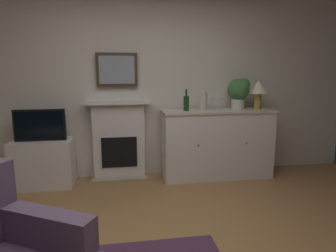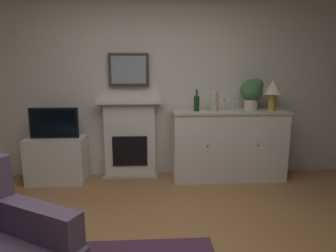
{
  "view_description": "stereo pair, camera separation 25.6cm",
  "coord_description": "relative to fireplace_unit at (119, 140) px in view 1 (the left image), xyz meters",
  "views": [
    {
      "loc": [
        -0.31,
        -1.94,
        1.47
      ],
      "look_at": [
        0.1,
        0.55,
        1.0
      ],
      "focal_mm": 31.0,
      "sensor_mm": 36.0,
      "label": 1
    },
    {
      "loc": [
        -0.05,
        -1.97,
        1.47
      ],
      "look_at": [
        0.1,
        0.55,
        1.0
      ],
      "focal_mm": 31.0,
      "sensor_mm": 36.0,
      "label": 2
    }
  ],
  "objects": [
    {
      "name": "framed_picture",
      "position": [
        0.0,
        0.05,
        0.95
      ],
      "size": [
        0.55,
        0.04,
        0.45
      ],
      "color": "#473323"
    },
    {
      "name": "sideboard_cabinet",
      "position": [
        1.36,
        -0.18,
        -0.07
      ],
      "size": [
        1.55,
        0.49,
        0.96
      ],
      "color": "white",
      "rests_on": "ground_plane"
    },
    {
      "name": "table_lamp",
      "position": [
        1.94,
        -0.18,
        0.69
      ],
      "size": [
        0.26,
        0.26,
        0.4
      ],
      "color": "#B79338",
      "rests_on": "sideboard_cabinet"
    },
    {
      "name": "fireplace_unit",
      "position": [
        0.0,
        0.0,
        0.0
      ],
      "size": [
        0.87,
        0.3,
        1.1
      ],
      "color": "white",
      "rests_on": "ground_plane"
    },
    {
      "name": "wall_rear",
      "position": [
        0.35,
        0.13,
        0.85
      ],
      "size": [
        6.25,
        0.06,
        2.8
      ],
      "primitive_type": "cube",
      "color": "silver",
      "rests_on": "ground_plane"
    },
    {
      "name": "vase_decorative",
      "position": [
        1.13,
        -0.23,
        0.55
      ],
      "size": [
        0.11,
        0.11,
        0.28
      ],
      "color": "beige",
      "rests_on": "sideboard_cabinet"
    },
    {
      "name": "tv_set",
      "position": [
        -0.97,
        -0.19,
        0.27
      ],
      "size": [
        0.62,
        0.07,
        0.4
      ],
      "color": "black",
      "rests_on": "tv_cabinet"
    },
    {
      "name": "wine_bottle",
      "position": [
        0.9,
        -0.2,
        0.52
      ],
      "size": [
        0.08,
        0.08,
        0.29
      ],
      "color": "#193F1E",
      "rests_on": "sideboard_cabinet"
    },
    {
      "name": "wine_glass_center",
      "position": [
        1.39,
        -0.18,
        0.53
      ],
      "size": [
        0.07,
        0.07,
        0.16
      ],
      "color": "silver",
      "rests_on": "sideboard_cabinet"
    },
    {
      "name": "tv_cabinet",
      "position": [
        -0.97,
        -0.16,
        -0.24
      ],
      "size": [
        0.75,
        0.42,
        0.61
      ],
      "color": "white",
      "rests_on": "ground_plane"
    },
    {
      "name": "wine_glass_left",
      "position": [
        1.28,
        -0.17,
        0.53
      ],
      "size": [
        0.07,
        0.07,
        0.16
      ],
      "color": "silver",
      "rests_on": "sideboard_cabinet"
    },
    {
      "name": "potted_plant_small",
      "position": [
        1.67,
        -0.13,
        0.67
      ],
      "size": [
        0.3,
        0.3,
        0.43
      ],
      "color": "beige",
      "rests_on": "sideboard_cabinet"
    }
  ]
}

